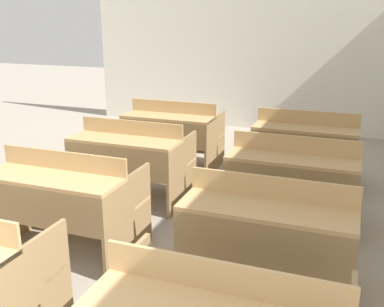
# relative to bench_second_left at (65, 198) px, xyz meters

# --- Properties ---
(wall_back) EXTENTS (6.15, 0.06, 3.18)m
(wall_back) POSITION_rel_bench_second_left_xyz_m (0.60, 4.85, 1.11)
(wall_back) COLOR white
(wall_back) RESTS_ON ground_plane
(bench_second_left) EXTENTS (1.17, 0.79, 0.87)m
(bench_second_left) POSITION_rel_bench_second_left_xyz_m (0.00, 0.00, 0.00)
(bench_second_left) COLOR #95774D
(bench_second_left) RESTS_ON ground_plane
(bench_second_right) EXTENTS (1.17, 0.79, 0.87)m
(bench_second_right) POSITION_rel_bench_second_left_xyz_m (1.72, -0.00, 0.00)
(bench_second_right) COLOR #93744A
(bench_second_right) RESTS_ON ground_plane
(bench_third_left) EXTENTS (1.17, 0.79, 0.87)m
(bench_third_left) POSITION_rel_bench_second_left_xyz_m (-0.00, 1.19, 0.00)
(bench_third_left) COLOR #92744A
(bench_third_left) RESTS_ON ground_plane
(bench_third_right) EXTENTS (1.17, 0.79, 0.87)m
(bench_third_right) POSITION_rel_bench_second_left_xyz_m (1.72, 1.16, 0.00)
(bench_third_right) COLOR #93744A
(bench_third_right) RESTS_ON ground_plane
(bench_back_left) EXTENTS (1.17, 0.79, 0.87)m
(bench_back_left) POSITION_rel_bench_second_left_xyz_m (-0.01, 2.38, 0.00)
(bench_back_left) COLOR olive
(bench_back_left) RESTS_ON ground_plane
(bench_back_right) EXTENTS (1.17, 0.79, 0.87)m
(bench_back_right) POSITION_rel_bench_second_left_xyz_m (1.69, 2.36, 0.00)
(bench_back_right) COLOR olive
(bench_back_right) RESTS_ON ground_plane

